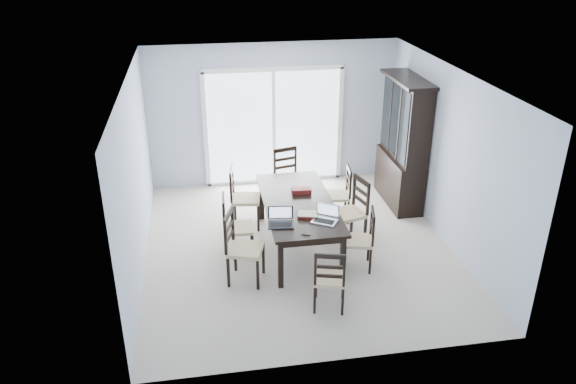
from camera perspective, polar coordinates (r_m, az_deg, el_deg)
name	(u,v)px	position (r m, az deg, el deg)	size (l,w,h in m)	color
floor	(298,247)	(8.51, 1.02, -5.56)	(5.00, 5.00, 0.00)	beige
ceiling	(299,76)	(7.53, 1.17, 11.73)	(5.00, 5.00, 0.00)	white
back_wall	(273,115)	(10.25, -1.49, 7.84)	(4.50, 0.02, 2.60)	#A6B3C7
wall_left	(135,178)	(7.86, -15.26, 1.42)	(0.02, 5.00, 2.60)	#A6B3C7
wall_right	(449,157)	(8.61, 16.01, 3.40)	(0.02, 5.00, 2.60)	#A6B3C7
balcony	(267,163)	(11.64, -2.12, 2.92)	(4.50, 2.00, 0.10)	gray
railing	(261,121)	(12.37, -2.78, 7.22)	(4.50, 0.06, 1.10)	#99999E
dining_table	(298,207)	(8.19, 1.05, -1.50)	(1.00, 2.20, 0.75)	black
china_hutch	(403,144)	(9.67, 11.61, 4.81)	(0.50, 1.38, 2.20)	black
sliding_door	(274,127)	(10.30, -1.46, 6.67)	(2.52, 0.05, 2.18)	silver
chair_left_near	(238,240)	(7.48, -5.11, -4.84)	(0.57, 0.56, 1.17)	black
chair_left_mid	(232,220)	(8.06, -5.74, -2.85)	(0.45, 0.43, 1.09)	black
chair_left_far	(239,191)	(8.86, -4.96, 0.12)	(0.51, 0.50, 1.16)	black
chair_right_near	(365,233)	(7.83, 7.78, -4.16)	(0.47, 0.47, 1.03)	black
chair_right_mid	(354,204)	(8.45, 6.72, -1.21)	(0.55, 0.54, 1.17)	black
chair_right_far	(342,188)	(9.09, 5.53, 0.37)	(0.45, 0.44, 1.05)	black
chair_end_near	(330,274)	(6.93, 4.26, -8.29)	(0.47, 0.48, 1.01)	black
chair_end_far	(288,171)	(9.56, -0.05, 2.14)	(0.53, 0.54, 1.15)	black
laptop_dark	(281,222)	(7.50, -0.75, -3.03)	(0.37, 0.28, 0.23)	black
laptop_silver	(325,218)	(7.60, 3.73, -2.68)	(0.40, 0.37, 0.23)	silver
book_stack	(307,215)	(7.75, 1.96, -2.32)	(0.30, 0.26, 0.04)	maroon
cell_phone	(306,234)	(7.31, 1.84, -4.29)	(0.11, 0.05, 0.01)	black
game_box	(301,191)	(8.42, 1.36, 0.14)	(0.29, 0.15, 0.07)	#531310
hot_tub	(256,145)	(11.30, -3.23, 4.80)	(1.87, 1.73, 0.85)	brown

